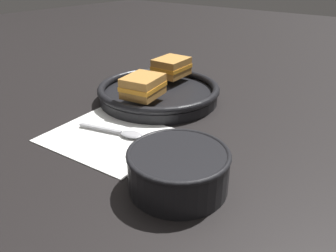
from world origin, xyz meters
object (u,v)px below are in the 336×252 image
spoon (123,133)px  sandwich_near_left (171,67)px  soup_bowl (178,167)px  skillet (159,92)px  sandwich_near_right (143,86)px

spoon → sandwich_near_left: 0.29m
soup_bowl → spoon: bearing=161.0°
soup_bowl → skillet: soup_bowl is taller
sandwich_near_left → sandwich_near_right: (0.04, -0.16, 0.00)m
spoon → soup_bowl: bearing=-35.1°
soup_bowl → sandwich_near_left: bearing=129.2°
spoon → skillet: size_ratio=0.47×
spoon → sandwich_near_right: sandwich_near_right is taller
skillet → sandwich_near_right: size_ratio=2.96×
soup_bowl → skillet: (-0.26, 0.26, -0.02)m
soup_bowl → sandwich_near_left: sandwich_near_left is taller
spoon → sandwich_near_right: (-0.05, 0.11, 0.06)m
spoon → skillet: (-0.07, 0.19, 0.01)m
sandwich_near_left → sandwich_near_right: 0.17m
soup_bowl → sandwich_near_right: (-0.23, 0.18, 0.03)m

